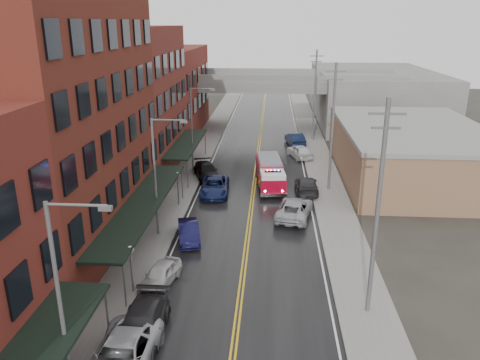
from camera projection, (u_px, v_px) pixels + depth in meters
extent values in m
cube|color=black|center=(251.00, 208.00, 40.79)|extent=(11.00, 160.00, 0.02)
cube|color=slate|center=(169.00, 205.00, 41.25)|extent=(3.00, 160.00, 0.15)
cube|color=slate|center=(336.00, 209.00, 40.29)|extent=(3.00, 160.00, 0.15)
cube|color=gray|center=(187.00, 205.00, 41.14)|extent=(0.30, 160.00, 0.15)
cube|color=gray|center=(317.00, 209.00, 40.40)|extent=(0.30, 160.00, 0.15)
cube|color=#5D1D18|center=(55.00, 120.00, 32.17)|extent=(9.00, 20.00, 18.00)
cube|color=maroon|center=(130.00, 101.00, 49.18)|extent=(9.00, 15.00, 15.00)
cube|color=maroon|center=(167.00, 92.00, 66.19)|extent=(9.00, 20.00, 12.00)
cube|color=#8E674C|center=(410.00, 153.00, 48.38)|extent=(14.00, 22.00, 5.00)
cube|color=slate|center=(373.00, 95.00, 76.10)|extent=(18.00, 30.00, 8.00)
cylinder|color=slate|center=(107.00, 315.00, 23.35)|extent=(0.10, 0.10, 3.00)
cube|color=black|center=(143.00, 203.00, 33.71)|extent=(2.60, 18.00, 0.18)
cylinder|color=slate|center=(124.00, 285.00, 26.00)|extent=(0.10, 0.10, 3.00)
cylinder|color=slate|center=(182.00, 184.00, 42.24)|extent=(0.10, 0.10, 3.00)
cube|color=black|center=(187.00, 143.00, 50.24)|extent=(2.60, 13.00, 0.18)
cylinder|color=slate|center=(188.00, 174.00, 44.89)|extent=(0.10, 0.10, 3.00)
cylinder|color=slate|center=(205.00, 143.00, 56.41)|extent=(0.10, 0.10, 3.00)
cylinder|color=#59595B|center=(132.00, 272.00, 27.54)|extent=(0.14, 0.14, 2.80)
sphere|color=silver|center=(130.00, 250.00, 27.06)|extent=(0.44, 0.44, 0.44)
cylinder|color=#59595B|center=(178.00, 191.00, 40.77)|extent=(0.14, 0.14, 2.80)
sphere|color=silver|center=(177.00, 175.00, 40.28)|extent=(0.44, 0.44, 0.44)
cylinder|color=#59595B|center=(60.00, 305.00, 19.02)|extent=(0.18, 0.18, 9.00)
cylinder|color=#59595B|center=(77.00, 205.00, 17.52)|extent=(2.40, 0.12, 0.12)
cube|color=#59595B|center=(105.00, 208.00, 17.48)|extent=(0.50, 0.22, 0.18)
cylinder|color=#59595B|center=(155.00, 179.00, 34.13)|extent=(0.18, 0.18, 9.00)
cylinder|color=#59595B|center=(168.00, 120.00, 32.63)|extent=(2.40, 0.12, 0.12)
cube|color=#59595B|center=(184.00, 122.00, 32.59)|extent=(0.50, 0.22, 0.18)
cylinder|color=#59595B|center=(192.00, 131.00, 49.24)|extent=(0.18, 0.18, 9.00)
cylinder|color=#59595B|center=(202.00, 89.00, 47.75)|extent=(2.40, 0.12, 0.12)
cube|color=#59595B|center=(213.00, 90.00, 47.71)|extent=(0.50, 0.22, 0.18)
cylinder|color=#59595B|center=(377.00, 213.00, 24.22)|extent=(0.24, 0.24, 12.00)
cube|color=#59595B|center=(387.00, 114.00, 22.55)|extent=(1.80, 0.12, 0.12)
cube|color=#59595B|center=(386.00, 128.00, 22.77)|extent=(1.40, 0.12, 0.12)
cylinder|color=#59595B|center=(332.00, 129.00, 43.11)|extent=(0.24, 0.24, 12.00)
cube|color=#59595B|center=(336.00, 72.00, 41.44)|extent=(1.80, 0.12, 0.12)
cube|color=#59595B|center=(335.00, 80.00, 41.66)|extent=(1.40, 0.12, 0.12)
cylinder|color=#59595B|center=(315.00, 96.00, 62.00)|extent=(0.24, 0.24, 12.00)
cube|color=#59595B|center=(317.00, 56.00, 60.33)|extent=(1.80, 0.12, 0.12)
cube|color=#59595B|center=(316.00, 62.00, 60.55)|extent=(1.40, 0.12, 0.12)
cube|color=slate|center=(262.00, 84.00, 68.85)|extent=(40.00, 10.00, 1.50)
cube|color=slate|center=(189.00, 108.00, 70.78)|extent=(1.60, 8.00, 6.00)
cube|color=slate|center=(336.00, 110.00, 69.33)|extent=(1.60, 8.00, 6.00)
cube|color=#A10720|center=(269.00, 169.00, 46.63)|extent=(2.83, 5.31, 1.95)
cube|color=#A10720|center=(272.00, 184.00, 43.30)|extent=(2.56, 2.64, 1.39)
cube|color=silver|center=(273.00, 174.00, 43.00)|extent=(2.42, 2.44, 0.46)
cube|color=black|center=(272.00, 180.00, 43.38)|extent=(2.48, 1.72, 0.74)
cube|color=slate|center=(269.00, 159.00, 46.27)|extent=(2.56, 4.92, 0.28)
cube|color=black|center=(273.00, 171.00, 42.90)|extent=(1.50, 0.41, 0.13)
sphere|color=#FF0C0C|center=(267.00, 170.00, 42.86)|extent=(0.19, 0.19, 0.19)
sphere|color=#1933FF|center=(278.00, 170.00, 42.89)|extent=(0.19, 0.19, 0.19)
cylinder|color=black|center=(261.00, 191.00, 43.40)|extent=(0.96, 0.42, 0.93)
cylinder|color=black|center=(283.00, 191.00, 43.47)|extent=(0.96, 0.42, 0.93)
cylinder|color=black|center=(259.00, 180.00, 46.47)|extent=(0.96, 0.42, 0.93)
cylinder|color=black|center=(279.00, 180.00, 46.54)|extent=(0.96, 0.42, 0.93)
cylinder|color=black|center=(257.00, 173.00, 48.67)|extent=(0.96, 0.42, 0.93)
cylinder|color=black|center=(277.00, 173.00, 48.73)|extent=(0.96, 0.42, 0.93)
imported|color=#A2A4AA|center=(121.00, 358.00, 21.39)|extent=(2.92, 6.01, 1.65)
imported|color=black|center=(141.00, 326.00, 23.68)|extent=(2.29, 5.51, 1.59)
imported|color=#BCBCBC|center=(160.00, 275.00, 28.74)|extent=(2.35, 4.12, 1.32)
imported|color=black|center=(189.00, 232.00, 34.49)|extent=(2.40, 4.43, 1.39)
imported|color=#131C47|center=(215.00, 186.00, 43.81)|extent=(2.88, 5.71, 1.55)
imported|color=black|center=(207.00, 171.00, 48.29)|extent=(3.68, 5.67, 1.53)
imported|color=#A9ABB1|center=(294.00, 209.00, 38.61)|extent=(3.62, 5.93, 1.54)
imported|color=#29292B|center=(306.00, 185.00, 44.19)|extent=(2.11, 5.15, 1.49)
imported|color=silver|center=(300.00, 151.00, 55.51)|extent=(3.37, 5.05, 1.60)
imported|color=#0E1834|center=(295.00, 139.00, 61.19)|extent=(2.73, 5.27, 1.65)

